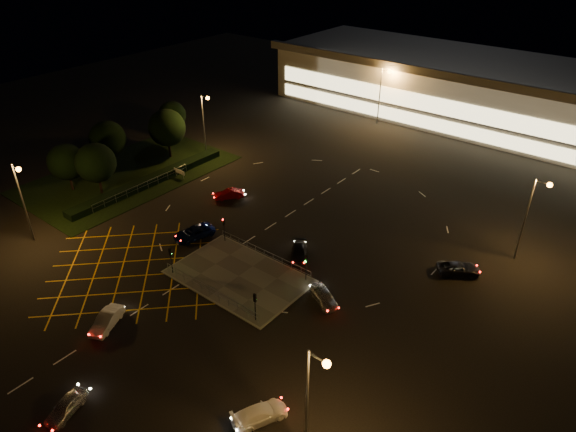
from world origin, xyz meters
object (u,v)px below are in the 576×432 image
Objects in this scene: signal_ne at (306,262)px; car_east_grey at (459,269)px; car_left_blue at (194,233)px; car_circ_red at (229,194)px; car_approach_white at (260,414)px; car_near_silver at (66,407)px; signal_sw at (171,255)px; signal_se at (255,302)px; car_queue_white at (107,320)px; car_right_silver at (324,296)px; car_far_dkgrey at (299,252)px; signal_nw at (224,225)px.

car_east_grey is at bearing 42.92° from signal_ne.
car_left_blue is 1.30× the size of car_circ_red.
car_east_grey is at bearing -73.74° from car_approach_white.
car_near_silver is (-4.57, -25.00, -1.73)m from signal_ne.
signal_sw and signal_se have the same top height.
car_queue_white is 18.15m from car_approach_white.
signal_sw is 0.77× the size of car_right_silver.
car_east_grey is at bearing -122.20° from signal_se.
car_east_grey is at bearing 38.36° from car_left_blue.
car_right_silver is 1.06× the size of car_circ_red.
car_far_dkgrey is at bearing -128.69° from signal_sw.
car_right_silver reaches higher than car_near_silver.
car_circ_red reaches higher than car_far_dkgrey.
car_near_silver is at bearing 113.60° from signal_sw.
car_queue_white is at bearing -84.93° from signal_nw.
car_right_silver reaches higher than car_far_dkgrey.
car_approach_white is at bearing -18.65° from car_left_blue.
car_near_silver is 39.94m from car_east_grey.
signal_nw is 0.77× the size of car_right_silver.
signal_ne is at bearing 0.00° from signal_nw.
car_queue_white is 0.91× the size of car_east_grey.
signal_se is 0.77× the size of car_right_silver.
signal_se is at bearing -33.65° from signal_nw.
signal_se and signal_nw have the same top height.
car_approach_white is (19.65, -16.08, -1.72)m from signal_nw.
car_circ_red is at bearing -39.97° from signal_se.
car_near_silver is at bearing -100.36° from signal_ne.
signal_se is 0.68× the size of car_east_grey.
car_queue_white is at bearing -121.27° from signal_ne.
car_queue_white reaches higher than car_circ_red.
car_far_dkgrey is 0.96× the size of car_approach_white.
signal_nw is at bearing -90.00° from signal_sw.
car_circ_red is at bearing 96.98° from car_right_silver.
car_queue_white is 0.99× the size of car_far_dkgrey.
car_queue_white is 1.03× the size of car_right_silver.
signal_nw is at bearing -13.72° from car_approach_white.
car_approach_white reaches higher than car_near_silver.
car_right_silver is 0.88× the size of car_east_grey.
car_left_blue is at bearing 78.58° from car_east_grey.
signal_nw is 26.69m from car_east_grey.
signal_se is at bearing 16.78° from car_queue_white.
signal_nw is 12.00m from signal_ne.
car_circ_red is at bearing 96.02° from car_near_silver.
car_left_blue is 1.18× the size of car_far_dkgrey.
car_near_silver is at bearing -128.09° from car_far_dkgrey.
car_queue_white is (-10.47, -17.24, -1.67)m from signal_ne.
signal_sw is 0.75× the size of car_queue_white.
signal_se is 0.84× the size of car_near_silver.
car_approach_white is at bearing 157.61° from signal_sw.
car_circ_red is at bearing 127.19° from car_far_dkgrey.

